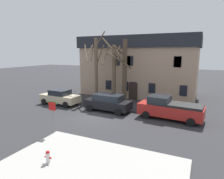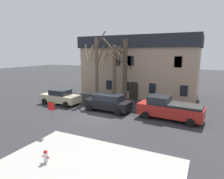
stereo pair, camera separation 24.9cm
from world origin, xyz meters
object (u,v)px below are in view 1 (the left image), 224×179
at_px(tree_bare_far, 124,70).
at_px(car_beige_sedan, 60,97).
at_px(tree_bare_mid, 114,70).
at_px(car_black_wagon, 108,102).
at_px(building_main, 140,66).
at_px(street_sign_pole, 52,111).
at_px(pickup_truck_red, 170,108).
at_px(fire_hydrant, 48,157).
at_px(bicycle_leaning, 76,96).
at_px(tree_bare_near, 96,67).

xyz_separation_m(tree_bare_far, car_beige_sedan, (-6.25, -3.84, -2.98)).
relative_size(tree_bare_mid, car_black_wagon, 1.59).
bearing_deg(building_main, street_sign_pole, -94.43).
xyz_separation_m(building_main, car_black_wagon, (-0.26, -9.57, -3.11)).
bearing_deg(pickup_truck_red, building_main, 121.32).
relative_size(car_black_wagon, fire_hydrant, 6.84).
distance_m(car_black_wagon, pickup_truck_red, 5.98).
bearing_deg(car_beige_sedan, bicycle_leaning, 88.31).
relative_size(tree_bare_far, car_black_wagon, 1.55).
distance_m(car_beige_sedan, fire_hydrant, 12.56).
xyz_separation_m(tree_bare_near, tree_bare_mid, (2.10, 0.66, -0.38)).
distance_m(tree_bare_far, street_sign_pole, 10.98).
bearing_deg(car_beige_sedan, pickup_truck_red, 0.48).
xyz_separation_m(car_beige_sedan, fire_hydrant, (7.51, -10.06, -0.37)).
bearing_deg(building_main, car_black_wagon, -91.54).
distance_m(tree_bare_far, fire_hydrant, 14.35).
distance_m(car_black_wagon, street_sign_pole, 6.93).
xyz_separation_m(pickup_truck_red, fire_hydrant, (-4.55, -10.16, -0.49)).
relative_size(tree_bare_mid, street_sign_pole, 3.07).
bearing_deg(tree_bare_far, tree_bare_near, -176.65).
bearing_deg(bicycle_leaning, pickup_truck_red, -13.60).
xyz_separation_m(tree_bare_near, car_black_wagon, (3.45, -3.70, -3.24)).
bearing_deg(tree_bare_far, building_main, 89.09).
bearing_deg(car_beige_sedan, fire_hydrant, -53.24).
bearing_deg(tree_bare_far, street_sign_pole, -96.28).
bearing_deg(tree_bare_near, building_main, 57.72).
bearing_deg(car_black_wagon, tree_bare_far, 87.56).
xyz_separation_m(building_main, tree_bare_near, (-3.71, -5.87, 0.12)).
relative_size(tree_bare_near, car_beige_sedan, 1.81).
bearing_deg(building_main, fire_hydrant, -86.57).
height_order(building_main, pickup_truck_red, building_main).
xyz_separation_m(car_black_wagon, street_sign_pole, (-1.01, -6.80, 0.82)).
distance_m(fire_hydrant, street_sign_pole, 4.20).
height_order(tree_bare_near, tree_bare_mid, tree_bare_near).
relative_size(tree_bare_near, car_black_wagon, 1.77).
height_order(building_main, tree_bare_far, building_main).
relative_size(building_main, tree_bare_near, 1.86).
xyz_separation_m(building_main, pickup_truck_red, (5.72, -9.40, -3.06)).
bearing_deg(tree_bare_near, car_black_wagon, -46.95).
distance_m(car_beige_sedan, bicycle_leaning, 3.04).
bearing_deg(car_beige_sedan, building_main, 56.27).
xyz_separation_m(building_main, bicycle_leaning, (-6.25, -6.50, -3.65)).
height_order(car_black_wagon, fire_hydrant, car_black_wagon).
bearing_deg(pickup_truck_red, car_beige_sedan, -179.52).
distance_m(car_beige_sedan, street_sign_pole, 8.59).
bearing_deg(street_sign_pole, bicycle_leaning, 116.79).
relative_size(pickup_truck_red, fire_hydrant, 8.24).
bearing_deg(pickup_truck_red, car_black_wagon, -178.38).
bearing_deg(pickup_truck_red, tree_bare_mid, 150.23).
bearing_deg(tree_bare_far, car_black_wagon, -92.44).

